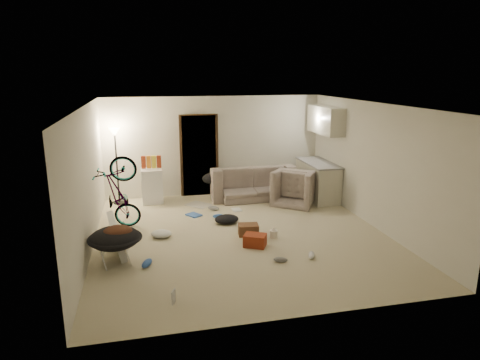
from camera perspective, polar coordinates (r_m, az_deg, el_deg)
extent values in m
cube|color=beige|center=(8.41, 0.12, -7.32)|extent=(5.50, 6.00, 0.02)
cube|color=white|center=(7.85, 0.13, 10.06)|extent=(5.50, 6.00, 0.02)
cube|color=silver|center=(10.93, -3.44, 4.56)|extent=(5.50, 0.02, 2.50)
cube|color=silver|center=(5.27, 7.58, -6.23)|extent=(5.50, 0.02, 2.50)
cube|color=silver|center=(7.90, -19.76, -0.02)|extent=(0.02, 6.00, 2.50)
cube|color=silver|center=(9.05, 17.42, 1.90)|extent=(0.02, 6.00, 2.50)
cube|color=black|center=(10.88, -5.47, 3.24)|extent=(0.85, 0.10, 2.04)
cube|color=#362312|center=(10.85, -5.45, 3.21)|extent=(0.97, 0.04, 2.10)
cylinder|color=black|center=(10.74, -15.76, -2.91)|extent=(0.28, 0.28, 0.03)
cylinder|color=black|center=(10.53, -16.07, 1.44)|extent=(0.04, 0.04, 1.70)
cone|color=#FFE0A5|center=(10.38, -16.39, 6.12)|extent=(0.24, 0.24, 0.18)
cube|color=beige|center=(10.82, 10.32, -0.13)|extent=(0.60, 1.50, 0.88)
cube|color=gray|center=(10.72, 10.43, 2.26)|extent=(0.64, 1.54, 0.04)
cube|color=beige|center=(10.61, 11.34, 7.84)|extent=(0.38, 1.40, 0.65)
imported|color=#3A423A|center=(10.77, 1.48, -0.71)|extent=(2.11, 0.86, 0.61)
imported|color=#3A423A|center=(10.40, 7.63, -1.35)|extent=(1.27, 1.25, 0.62)
imported|color=black|center=(8.91, -15.77, -3.80)|extent=(1.61, 0.85, 0.89)
imported|color=maroon|center=(6.10, -9.03, -16.21)|extent=(0.24, 0.22, 0.02)
cube|color=white|center=(10.52, -11.64, -0.76)|extent=(0.50, 0.50, 0.83)
cube|color=maroon|center=(10.38, -12.74, 2.32)|extent=(0.11, 0.09, 0.30)
cube|color=orange|center=(10.38, -12.08, 2.35)|extent=(0.10, 0.07, 0.30)
cube|color=yellow|center=(10.39, -11.42, 2.39)|extent=(0.11, 0.09, 0.30)
cube|color=maroon|center=(10.39, -10.76, 2.42)|extent=(0.11, 0.08, 0.30)
cylinder|color=silver|center=(7.41, -16.21, -9.23)|extent=(0.58, 0.58, 0.41)
ellipsoid|color=black|center=(7.31, -16.35, -7.44)|extent=(0.81, 0.81, 0.34)
torus|color=black|center=(7.31, -16.35, -7.44)|extent=(0.88, 0.88, 0.06)
ellipsoid|color=#4D281A|center=(7.24, -16.02, -6.70)|extent=(0.53, 0.46, 0.22)
ellipsoid|color=black|center=(10.52, -3.53, 0.22)|extent=(0.60, 0.51, 0.28)
cube|color=silver|center=(7.78, -16.10, -7.17)|extent=(0.38, 0.98, 0.64)
cube|color=brown|center=(8.34, 1.12, -6.64)|extent=(0.41, 0.32, 0.22)
cube|color=maroon|center=(7.83, 2.01, -8.04)|extent=(0.48, 0.43, 0.22)
cylinder|color=white|center=(8.24, 4.50, -7.20)|extent=(0.15, 0.15, 0.15)
cone|color=white|center=(8.20, 4.51, -6.49)|extent=(0.08, 0.08, 0.07)
cube|color=#B3B0A5|center=(10.26, -5.53, -3.30)|extent=(0.71, 0.71, 0.01)
cube|color=#325DB6|center=(9.51, -6.17, -4.66)|extent=(0.37, 0.40, 0.03)
cube|color=silver|center=(9.81, -0.44, -4.00)|extent=(0.22, 0.27, 0.02)
ellipsoid|color=#325DB6|center=(9.29, -2.87, -4.84)|extent=(0.27, 0.13, 0.10)
ellipsoid|color=slate|center=(9.81, -3.54, -3.77)|extent=(0.30, 0.26, 0.10)
ellipsoid|color=#325DB6|center=(7.25, -12.32, -10.79)|extent=(0.24, 0.32, 0.11)
ellipsoid|color=slate|center=(7.27, 5.42, -10.54)|extent=(0.26, 0.18, 0.09)
ellipsoid|color=white|center=(7.50, 9.51, -9.84)|extent=(0.19, 0.28, 0.10)
ellipsoid|color=black|center=(9.00, -1.79, -5.23)|extent=(0.59, 0.53, 0.16)
ellipsoid|color=silver|center=(8.40, -10.45, -7.06)|extent=(0.52, 0.49, 0.13)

